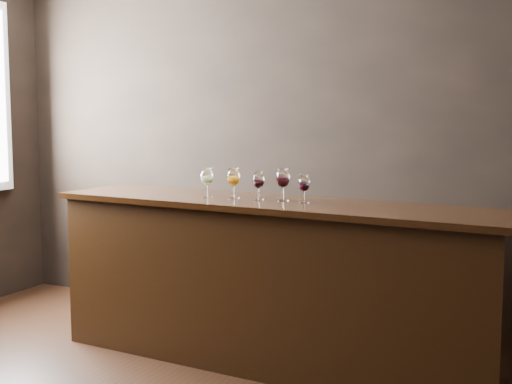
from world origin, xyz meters
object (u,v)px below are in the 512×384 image
at_px(back_bar_shelf, 260,265).
at_px(glass_red_c, 304,184).
at_px(glass_white, 207,177).
at_px(glass_amber, 233,178).
at_px(bar_counter, 274,287).
at_px(glass_red_b, 283,179).
at_px(glass_red_a, 258,181).

distance_m(back_bar_shelf, glass_red_c, 1.32).
distance_m(back_bar_shelf, glass_white, 1.15).
bearing_deg(glass_amber, bar_counter, -3.65).
relative_size(glass_amber, glass_red_b, 0.96).
bearing_deg(bar_counter, glass_red_b, 42.49).
distance_m(bar_counter, glass_red_a, 0.68).
relative_size(bar_counter, glass_red_a, 16.11).
bearing_deg(glass_white, back_bar_shelf, 90.78).
xyz_separation_m(glass_amber, glass_red_a, (0.18, -0.01, -0.01)).
bearing_deg(back_bar_shelf, glass_amber, -77.18).
xyz_separation_m(bar_counter, glass_red_a, (-0.11, 0.01, 0.67)).
xyz_separation_m(glass_red_b, glass_red_c, (0.16, -0.04, -0.02)).
relative_size(bar_counter, glass_red_b, 14.27).
xyz_separation_m(bar_counter, back_bar_shelf, (-0.48, 0.85, -0.07)).
relative_size(back_bar_shelf, glass_red_a, 13.47).
height_order(bar_counter, back_bar_shelf, bar_counter).
height_order(glass_amber, glass_red_b, glass_red_b).
bearing_deg(glass_red_c, bar_counter, 178.92).
bearing_deg(bar_counter, glass_amber, -178.25).
relative_size(glass_amber, glass_red_c, 1.14).
distance_m(glass_red_a, glass_red_c, 0.31).
bearing_deg(glass_red_b, back_bar_shelf, 123.00).
bearing_deg(glass_red_b, glass_white, -174.45).
relative_size(back_bar_shelf, glass_red_b, 11.92).
xyz_separation_m(bar_counter, glass_red_b, (0.05, 0.03, 0.69)).
bearing_deg(glass_red_a, glass_red_b, 10.45).
bearing_deg(glass_white, bar_counter, 1.90).
bearing_deg(bar_counter, back_bar_shelf, 125.04).
bearing_deg(back_bar_shelf, glass_red_a, -66.15).
distance_m(bar_counter, glass_amber, 0.75).
relative_size(glass_red_a, glass_red_c, 1.05).
bearing_deg(glass_red_b, glass_red_c, -13.69).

